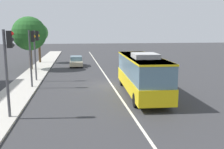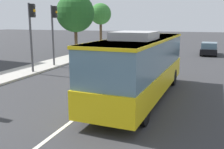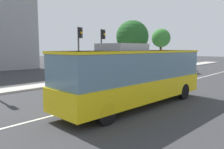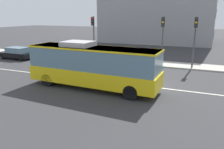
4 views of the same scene
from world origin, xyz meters
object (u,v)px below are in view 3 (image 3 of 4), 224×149
(traffic_light_mid_block, at_px, (80,45))
(street_tree_kerbside_centre, at_px, (161,38))
(transit_bus, at_px, (136,74))
(traffic_light_far_corner, at_px, (102,45))
(street_tree_kerbside_left, at_px, (132,37))
(sedan_beige, at_px, (182,68))

(traffic_light_mid_block, relative_size, street_tree_kerbside_centre, 0.82)
(transit_bus, relative_size, traffic_light_mid_block, 1.94)
(traffic_light_far_corner, height_order, street_tree_kerbside_centre, street_tree_kerbside_centre)
(traffic_light_mid_block, xyz_separation_m, street_tree_kerbside_centre, (18.27, 1.91, 1.24))
(traffic_light_mid_block, distance_m, traffic_light_far_corner, 3.13)
(street_tree_kerbside_left, height_order, street_tree_kerbside_centre, street_tree_kerbside_left)
(street_tree_kerbside_left, distance_m, street_tree_kerbside_centre, 7.40)
(transit_bus, height_order, sedan_beige, transit_bus)
(traffic_light_mid_block, bearing_deg, street_tree_kerbside_left, 99.50)
(traffic_light_far_corner, relative_size, street_tree_kerbside_left, 0.75)
(sedan_beige, relative_size, traffic_light_far_corner, 0.87)
(traffic_light_far_corner, xyz_separation_m, street_tree_kerbside_centre, (15.14, 1.82, 1.24))
(sedan_beige, height_order, street_tree_kerbside_left, street_tree_kerbside_left)
(street_tree_kerbside_left, relative_size, street_tree_kerbside_centre, 1.10)
(traffic_light_far_corner, xyz_separation_m, street_tree_kerbside_left, (7.74, 1.95, 1.22))
(transit_bus, xyz_separation_m, street_tree_kerbside_left, (14.39, 11.08, 2.97))
(transit_bus, distance_m, sedan_beige, 18.06)
(street_tree_kerbside_centre, bearing_deg, sedan_beige, -127.96)
(transit_bus, height_order, street_tree_kerbside_left, street_tree_kerbside_left)
(traffic_light_mid_block, relative_size, traffic_light_far_corner, 1.00)
(sedan_beige, height_order, street_tree_kerbside_centre, street_tree_kerbside_centre)
(transit_bus, relative_size, street_tree_kerbside_centre, 1.60)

